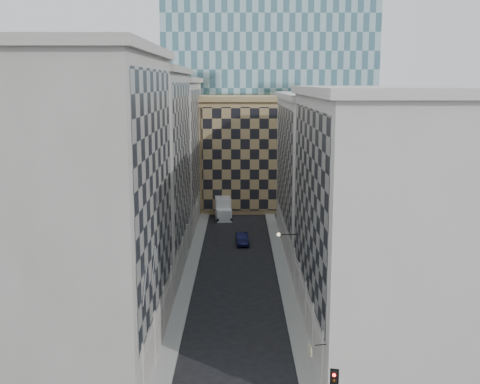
{
  "coord_description": "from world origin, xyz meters",
  "views": [
    {
      "loc": [
        0.28,
        -33.71,
        21.04
      ],
      "look_at": [
        0.36,
        13.13,
        12.47
      ],
      "focal_mm": 45.0,
      "sensor_mm": 36.0,
      "label": 1
    }
  ],
  "objects": [
    {
      "name": "bldg_left_c",
      "position": [
        -10.88,
        55.0,
        10.83
      ],
      "size": [
        10.8,
        22.8,
        21.7
      ],
      "color": "#A09A90",
      "rests_on": "ground"
    },
    {
      "name": "sidewalk_east",
      "position": [
        5.25,
        30.0,
        0.07
      ],
      "size": [
        1.5,
        100.0,
        0.15
      ],
      "primitive_type": "cube",
      "color": "gray",
      "rests_on": "ground"
    },
    {
      "name": "bracket_lamp",
      "position": [
        4.38,
        24.0,
        6.2
      ],
      "size": [
        1.98,
        0.36,
        0.36
      ],
      "color": "black",
      "rests_on": "ground"
    },
    {
      "name": "flagpoles_left",
      "position": [
        -5.9,
        6.0,
        8.0
      ],
      "size": [
        0.1,
        6.33,
        2.33
      ],
      "color": "gray",
      "rests_on": "ground"
    },
    {
      "name": "bldg_left_b",
      "position": [
        -10.88,
        33.0,
        11.32
      ],
      "size": [
        10.8,
        22.8,
        22.7
      ],
      "color": "gray",
      "rests_on": "ground"
    },
    {
      "name": "bldg_right_b",
      "position": [
        10.89,
        42.0,
        9.85
      ],
      "size": [
        10.8,
        28.8,
        19.7
      ],
      "color": "beige",
      "rests_on": "ground"
    },
    {
      "name": "tan_block",
      "position": [
        2.0,
        67.9,
        9.44
      ],
      "size": [
        16.8,
        14.8,
        18.8
      ],
      "color": "tan",
      "rests_on": "ground"
    },
    {
      "name": "dark_car",
      "position": [
        0.69,
        43.02,
        0.73
      ],
      "size": [
        1.84,
        4.54,
        1.46
      ],
      "primitive_type": "imported",
      "rotation": [
        0.0,
        0.0,
        0.07
      ],
      "color": "black",
      "rests_on": "ground"
    },
    {
      "name": "bldg_right_a",
      "position": [
        10.88,
        15.0,
        10.32
      ],
      "size": [
        10.8,
        26.8,
        20.7
      ],
      "color": "beige",
      "rests_on": "ground"
    },
    {
      "name": "sidewalk_west",
      "position": [
        -5.25,
        30.0,
        0.07
      ],
      "size": [
        1.5,
        100.0,
        0.15
      ],
      "primitive_type": "cube",
      "color": "gray",
      "rests_on": "ground"
    },
    {
      "name": "box_truck",
      "position": [
        -2.19,
        58.42,
        1.39
      ],
      "size": [
        2.88,
        6.0,
        3.19
      ],
      "rotation": [
        0.0,
        0.0,
        0.09
      ],
      "color": "white",
      "rests_on": "ground"
    },
    {
      "name": "church_tower",
      "position": [
        0.0,
        82.0,
        26.95
      ],
      "size": [
        7.2,
        7.2,
        51.5
      ],
      "color": "#2C2822",
      "rests_on": "ground"
    },
    {
      "name": "shop_sign",
      "position": [
        4.97,
        3.0,
        3.84
      ],
      "size": [
        1.17,
        0.67,
        0.75
      ],
      "rotation": [
        0.0,
        0.0,
        0.19
      ],
      "color": "black",
      "rests_on": "ground"
    },
    {
      "name": "bldg_left_a",
      "position": [
        -10.88,
        11.0,
        11.82
      ],
      "size": [
        10.8,
        22.8,
        23.7
      ],
      "color": "#A09A90",
      "rests_on": "ground"
    }
  ]
}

